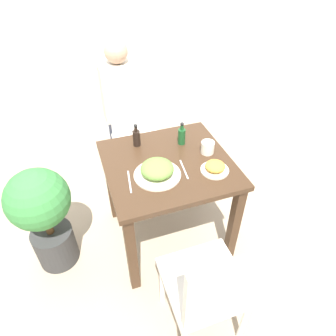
{
  "coord_description": "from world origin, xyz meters",
  "views": [
    {
      "loc": [
        -0.49,
        -1.42,
        1.92
      ],
      "look_at": [
        0.0,
        0.0,
        0.68
      ],
      "focal_mm": 32.0,
      "sensor_mm": 36.0,
      "label": 1
    }
  ],
  "objects_px": {
    "side_plate": "(215,167)",
    "condiment_bottle": "(136,137)",
    "drink_cup": "(208,147)",
    "sauce_bottle": "(182,136)",
    "person_figure": "(122,104)",
    "potted_plant_left": "(43,213)",
    "chair_near": "(212,288)",
    "chair_far": "(137,132)",
    "food_plate": "(157,170)"
  },
  "relations": [
    {
      "from": "chair_far",
      "to": "side_plate",
      "type": "relative_size",
      "value": 5.07
    },
    {
      "from": "food_plate",
      "to": "chair_far",
      "type": "bearing_deg",
      "value": 84.41
    },
    {
      "from": "potted_plant_left",
      "to": "chair_near",
      "type": "bearing_deg",
      "value": -45.96
    },
    {
      "from": "chair_near",
      "to": "chair_far",
      "type": "bearing_deg",
      "value": -90.44
    },
    {
      "from": "drink_cup",
      "to": "sauce_bottle",
      "type": "xyz_separation_m",
      "value": [
        -0.12,
        0.15,
        0.02
      ]
    },
    {
      "from": "condiment_bottle",
      "to": "potted_plant_left",
      "type": "bearing_deg",
      "value": -164.36
    },
    {
      "from": "food_plate",
      "to": "drink_cup",
      "type": "bearing_deg",
      "value": 16.64
    },
    {
      "from": "sauce_bottle",
      "to": "condiment_bottle",
      "type": "xyz_separation_m",
      "value": [
        -0.3,
        0.08,
        0.0
      ]
    },
    {
      "from": "chair_near",
      "to": "sauce_bottle",
      "type": "xyz_separation_m",
      "value": [
        0.19,
        0.93,
        0.29
      ]
    },
    {
      "from": "side_plate",
      "to": "sauce_bottle",
      "type": "bearing_deg",
      "value": 104.03
    },
    {
      "from": "sauce_bottle",
      "to": "person_figure",
      "type": "bearing_deg",
      "value": 102.77
    },
    {
      "from": "drink_cup",
      "to": "chair_near",
      "type": "bearing_deg",
      "value": -112.07
    },
    {
      "from": "side_plate",
      "to": "person_figure",
      "type": "height_order",
      "value": "person_figure"
    },
    {
      "from": "sauce_bottle",
      "to": "food_plate",
      "type": "bearing_deg",
      "value": -134.07
    },
    {
      "from": "chair_near",
      "to": "potted_plant_left",
      "type": "bearing_deg",
      "value": -45.96
    },
    {
      "from": "drink_cup",
      "to": "sauce_bottle",
      "type": "distance_m",
      "value": 0.2
    },
    {
      "from": "drink_cup",
      "to": "condiment_bottle",
      "type": "bearing_deg",
      "value": 150.67
    },
    {
      "from": "sauce_bottle",
      "to": "potted_plant_left",
      "type": "relative_size",
      "value": 0.21
    },
    {
      "from": "side_plate",
      "to": "person_figure",
      "type": "distance_m",
      "value": 1.37
    },
    {
      "from": "chair_near",
      "to": "person_figure",
      "type": "bearing_deg",
      "value": -89.03
    },
    {
      "from": "drink_cup",
      "to": "condiment_bottle",
      "type": "xyz_separation_m",
      "value": [
        -0.42,
        0.24,
        0.02
      ]
    },
    {
      "from": "chair_near",
      "to": "side_plate",
      "type": "relative_size",
      "value": 5.07
    },
    {
      "from": "side_plate",
      "to": "condiment_bottle",
      "type": "distance_m",
      "value": 0.57
    },
    {
      "from": "chair_far",
      "to": "drink_cup",
      "type": "relative_size",
      "value": 10.17
    },
    {
      "from": "chair_near",
      "to": "drink_cup",
      "type": "relative_size",
      "value": 10.17
    },
    {
      "from": "chair_far",
      "to": "drink_cup",
      "type": "height_order",
      "value": "chair_far"
    },
    {
      "from": "food_plate",
      "to": "side_plate",
      "type": "xyz_separation_m",
      "value": [
        0.35,
        -0.07,
        -0.02
      ]
    },
    {
      "from": "drink_cup",
      "to": "person_figure",
      "type": "bearing_deg",
      "value": 106.96
    },
    {
      "from": "sauce_bottle",
      "to": "condiment_bottle",
      "type": "height_order",
      "value": "same"
    },
    {
      "from": "drink_cup",
      "to": "potted_plant_left",
      "type": "distance_m",
      "value": 1.14
    },
    {
      "from": "chair_far",
      "to": "food_plate",
      "type": "height_order",
      "value": "chair_far"
    },
    {
      "from": "chair_far",
      "to": "condiment_bottle",
      "type": "xyz_separation_m",
      "value": [
        -0.12,
        -0.5,
        0.29
      ]
    },
    {
      "from": "chair_far",
      "to": "potted_plant_left",
      "type": "distance_m",
      "value": 1.06
    },
    {
      "from": "food_plate",
      "to": "drink_cup",
      "type": "height_order",
      "value": "food_plate"
    },
    {
      "from": "sauce_bottle",
      "to": "condiment_bottle",
      "type": "relative_size",
      "value": 1.0
    },
    {
      "from": "chair_far",
      "to": "condiment_bottle",
      "type": "bearing_deg",
      "value": -103.29
    },
    {
      "from": "chair_far",
      "to": "food_plate",
      "type": "relative_size",
      "value": 3.1
    },
    {
      "from": "condiment_bottle",
      "to": "potted_plant_left",
      "type": "relative_size",
      "value": 0.21
    },
    {
      "from": "sauce_bottle",
      "to": "potted_plant_left",
      "type": "bearing_deg",
      "value": -173.59
    },
    {
      "from": "side_plate",
      "to": "potted_plant_left",
      "type": "relative_size",
      "value": 0.22
    },
    {
      "from": "sauce_bottle",
      "to": "drink_cup",
      "type": "bearing_deg",
      "value": -51.36
    },
    {
      "from": "chair_far",
      "to": "drink_cup",
      "type": "xyz_separation_m",
      "value": [
        0.3,
        -0.74,
        0.27
      ]
    },
    {
      "from": "side_plate",
      "to": "condiment_bottle",
      "type": "height_order",
      "value": "condiment_bottle"
    },
    {
      "from": "food_plate",
      "to": "condiment_bottle",
      "type": "height_order",
      "value": "condiment_bottle"
    },
    {
      "from": "chair_near",
      "to": "drink_cup",
      "type": "bearing_deg",
      "value": -112.07
    },
    {
      "from": "person_figure",
      "to": "sauce_bottle",
      "type": "bearing_deg",
      "value": -77.23
    },
    {
      "from": "chair_near",
      "to": "sauce_bottle",
      "type": "relative_size",
      "value": 5.29
    },
    {
      "from": "drink_cup",
      "to": "condiment_bottle",
      "type": "height_order",
      "value": "condiment_bottle"
    },
    {
      "from": "chair_far",
      "to": "condiment_bottle",
      "type": "distance_m",
      "value": 0.59
    },
    {
      "from": "chair_near",
      "to": "potted_plant_left",
      "type": "height_order",
      "value": "chair_near"
    }
  ]
}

